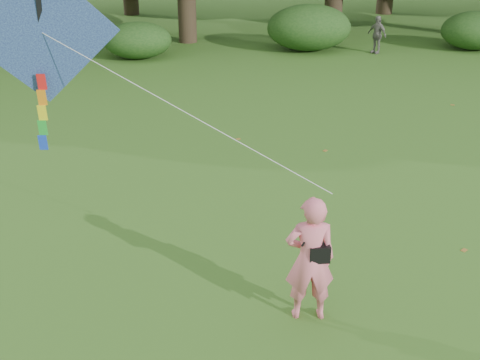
{
  "coord_description": "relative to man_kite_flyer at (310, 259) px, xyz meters",
  "views": [
    {
      "loc": [
        -2.19,
        -6.97,
        5.68
      ],
      "look_at": [
        -1.36,
        2.0,
        1.5
      ],
      "focal_mm": 45.0,
      "sensor_mm": 36.0,
      "label": 1
    }
  ],
  "objects": [
    {
      "name": "ground",
      "position": [
        0.5,
        -0.29,
        -1.0
      ],
      "size": [
        100.0,
        100.0,
        0.0
      ],
      "primitive_type": "plane",
      "color": "#265114",
      "rests_on": "ground"
    },
    {
      "name": "man_kite_flyer",
      "position": [
        0.0,
        0.0,
        0.0
      ],
      "size": [
        0.75,
        0.52,
        1.99
      ],
      "primitive_type": "imported",
      "rotation": [
        0.0,
        0.0,
        3.08
      ],
      "color": "#EE7083",
      "rests_on": "ground"
    },
    {
      "name": "bystander_right",
      "position": [
        6.16,
        16.81,
        -0.24
      ],
      "size": [
        0.81,
        0.94,
        1.51
      ],
      "primitive_type": "imported",
      "rotation": [
        0.0,
        0.0,
        -0.96
      ],
      "color": "slate",
      "rests_on": "ground"
    },
    {
      "name": "crossbody_bag",
      "position": [
        0.12,
        -0.03,
        0.13
      ],
      "size": [
        0.43,
        0.2,
        0.75
      ],
      "color": "black",
      "rests_on": "ground"
    },
    {
      "name": "flying_kite",
      "position": [
        -3.88,
        2.37,
        2.8
      ],
      "size": [
        5.33,
        2.79,
        3.15
      ],
      "color": "#2441A0",
      "rests_on": "ground"
    },
    {
      "name": "shrub_band",
      "position": [
        -0.22,
        17.32,
        -0.14
      ],
      "size": [
        39.15,
        3.22,
        1.88
      ],
      "color": "#264919",
      "rests_on": "ground"
    },
    {
      "name": "fallen_leaves",
      "position": [
        3.03,
        1.64,
        -0.99
      ],
      "size": [
        7.6,
        13.49,
        0.01
      ],
      "color": "olive",
      "rests_on": "ground"
    }
  ]
}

